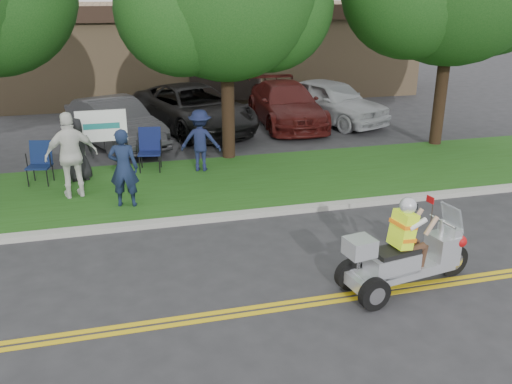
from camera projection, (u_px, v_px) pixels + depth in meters
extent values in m
plane|color=#28282B|center=(290.00, 288.00, 8.88)|extent=(120.00, 120.00, 0.00)
cube|color=gold|center=(301.00, 306.00, 8.35)|extent=(60.00, 0.10, 0.01)
cube|color=gold|center=(298.00, 301.00, 8.50)|extent=(60.00, 0.10, 0.01)
cube|color=#A8A89E|center=(246.00, 214.00, 11.62)|extent=(60.00, 0.25, 0.12)
cube|color=#204C14|center=(226.00, 182.00, 13.57)|extent=(60.00, 4.00, 0.10)
cube|color=#9E7F5B|center=(208.00, 47.00, 25.86)|extent=(18.00, 8.00, 4.00)
cube|color=black|center=(224.00, 13.00, 21.60)|extent=(18.00, 0.30, 0.60)
cylinder|color=#332114|center=(228.00, 87.00, 14.78)|extent=(0.36, 0.36, 4.20)
sphere|color=#154313|center=(267.00, 5.00, 14.60)|extent=(3.60, 3.60, 3.60)
sphere|color=#154313|center=(181.00, 9.00, 13.61)|extent=(3.36, 3.36, 3.36)
cylinder|color=#332114|center=(444.00, 69.00, 16.03)|extent=(0.36, 0.36, 4.76)
cylinder|color=silver|center=(84.00, 158.00, 13.87)|extent=(0.06, 0.06, 1.10)
cylinder|color=silver|center=(124.00, 155.00, 14.10)|extent=(0.06, 0.06, 1.10)
cube|color=white|center=(102.00, 126.00, 13.70)|extent=(1.25, 0.06, 0.80)
cylinder|color=black|center=(453.00, 260.00, 9.20)|extent=(0.57, 0.22, 0.55)
cylinder|color=black|center=(374.00, 294.00, 8.21)|extent=(0.53, 0.22, 0.52)
cylinder|color=black|center=(350.00, 274.00, 8.77)|extent=(0.53, 0.22, 0.52)
cube|color=silver|center=(405.00, 270.00, 8.79)|extent=(1.80, 0.72, 0.17)
cube|color=silver|center=(392.00, 263.00, 8.62)|extent=(0.89, 0.56, 0.32)
cube|color=black|center=(395.00, 251.00, 8.57)|extent=(0.79, 0.51, 0.09)
cube|color=silver|center=(442.00, 249.00, 8.99)|extent=(0.48, 0.51, 0.51)
cube|color=silver|center=(452.00, 218.00, 8.85)|extent=(0.25, 0.45, 0.45)
cube|color=silver|center=(360.00, 247.00, 8.22)|extent=(0.48, 0.45, 0.28)
sphere|color=#B20C0F|center=(459.00, 240.00, 8.90)|extent=(0.20, 0.20, 0.20)
cube|color=#C4F019|center=(403.00, 229.00, 8.48)|extent=(0.38, 0.42, 0.60)
sphere|color=silver|center=(408.00, 206.00, 8.36)|extent=(0.27, 0.27, 0.27)
cylinder|color=black|center=(28.00, 178.00, 13.05)|extent=(0.03, 0.03, 0.43)
cylinder|color=black|center=(47.00, 178.00, 13.06)|extent=(0.03, 0.03, 0.43)
cylinder|color=black|center=(34.00, 173.00, 13.46)|extent=(0.03, 0.03, 0.43)
cylinder|color=black|center=(53.00, 172.00, 13.47)|extent=(0.03, 0.03, 0.43)
cube|color=#0E1C44|center=(39.00, 167.00, 13.18)|extent=(0.63, 0.60, 0.04)
cube|color=#0E1C44|center=(41.00, 152.00, 13.30)|extent=(0.56, 0.28, 0.58)
cylinder|color=black|center=(140.00, 165.00, 14.00)|extent=(0.03, 0.03, 0.46)
cylinder|color=black|center=(159.00, 164.00, 14.04)|extent=(0.03, 0.03, 0.46)
cylinder|color=black|center=(142.00, 160.00, 14.43)|extent=(0.03, 0.03, 0.46)
cylinder|color=black|center=(161.00, 159.00, 14.47)|extent=(0.03, 0.03, 0.46)
cube|color=#0F1746|center=(150.00, 153.00, 14.15)|extent=(0.66, 0.61, 0.04)
cube|color=#0F1746|center=(150.00, 139.00, 14.27)|extent=(0.60, 0.26, 0.63)
imported|color=#16213D|center=(124.00, 168.00, 11.70)|extent=(0.71, 0.54, 1.73)
imported|color=white|center=(72.00, 155.00, 12.18)|extent=(1.23, 0.72, 1.97)
imported|color=#161C3D|center=(200.00, 140.00, 14.05)|extent=(1.18, 0.89, 1.62)
imported|color=black|center=(77.00, 150.00, 13.34)|extent=(0.83, 0.60, 1.57)
imported|color=#2C2B2E|center=(115.00, 123.00, 16.70)|extent=(3.19, 4.67, 1.46)
imported|color=black|center=(193.00, 108.00, 18.51)|extent=(4.28, 6.10, 1.55)
imported|color=#461210|center=(286.00, 104.00, 19.35)|extent=(2.27, 5.15, 1.47)
imported|color=#A3A6AA|center=(331.00, 101.00, 19.67)|extent=(3.54, 4.96, 1.57)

